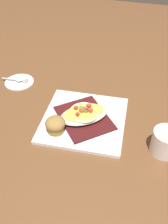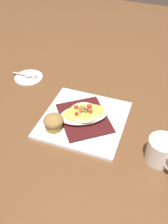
{
  "view_description": "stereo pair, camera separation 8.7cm",
  "coord_description": "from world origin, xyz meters",
  "px_view_note": "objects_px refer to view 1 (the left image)",
  "views": [
    {
      "loc": [
        -0.18,
        0.63,
        0.62
      ],
      "look_at": [
        0.0,
        0.0,
        0.04
      ],
      "focal_mm": 40.42,
      "sensor_mm": 36.0,
      "label": 1
    },
    {
      "loc": [
        -0.26,
        0.6,
        0.62
      ],
      "look_at": [
        0.0,
        0.0,
        0.04
      ],
      "focal_mm": 40.42,
      "sensor_mm": 36.0,
      "label": 2
    }
  ],
  "objects_px": {
    "square_plate": "(84,120)",
    "coffee_mug": "(165,143)",
    "muffin": "(55,125)",
    "creamer_cup_0": "(25,80)",
    "spoon": "(17,80)",
    "gratin_dish": "(84,113)",
    "creamer_saucer": "(19,82)"
  },
  "relations": [
    {
      "from": "square_plate",
      "to": "coffee_mug",
      "type": "xyz_separation_m",
      "value": [
        -0.28,
        0.07,
        0.03
      ]
    },
    {
      "from": "muffin",
      "to": "creamer_saucer",
      "type": "relative_size",
      "value": 0.55
    },
    {
      "from": "square_plate",
      "to": "creamer_cup_0",
      "type": "bearing_deg",
      "value": -27.37
    },
    {
      "from": "gratin_dish",
      "to": "spoon",
      "type": "height_order",
      "value": "gratin_dish"
    },
    {
      "from": "muffin",
      "to": "creamer_saucer",
      "type": "height_order",
      "value": "muffin"
    },
    {
      "from": "muffin",
      "to": "creamer_cup_0",
      "type": "height_order",
      "value": "muffin"
    },
    {
      "from": "muffin",
      "to": "creamer_cup_0",
      "type": "bearing_deg",
      "value": -46.43
    },
    {
      "from": "gratin_dish",
      "to": "creamer_cup_0",
      "type": "distance_m",
      "value": 0.34
    },
    {
      "from": "coffee_mug",
      "to": "creamer_cup_0",
      "type": "bearing_deg",
      "value": -20.94
    },
    {
      "from": "muffin",
      "to": "spoon",
      "type": "xyz_separation_m",
      "value": [
        0.26,
        -0.24,
        -0.03
      ]
    },
    {
      "from": "creamer_saucer",
      "to": "square_plate",
      "type": "bearing_deg",
      "value": 154.95
    },
    {
      "from": "coffee_mug",
      "to": "spoon",
      "type": "height_order",
      "value": "coffee_mug"
    },
    {
      "from": "square_plate",
      "to": "creamer_cup_0",
      "type": "distance_m",
      "value": 0.34
    },
    {
      "from": "coffee_mug",
      "to": "square_plate",
      "type": "bearing_deg",
      "value": -13.23
    },
    {
      "from": "creamer_saucer",
      "to": "creamer_cup_0",
      "type": "height_order",
      "value": "creamer_cup_0"
    },
    {
      "from": "square_plate",
      "to": "gratin_dish",
      "type": "distance_m",
      "value": 0.03
    },
    {
      "from": "square_plate",
      "to": "muffin",
      "type": "height_order",
      "value": "muffin"
    },
    {
      "from": "spoon",
      "to": "square_plate",
      "type": "bearing_deg",
      "value": 155.52
    },
    {
      "from": "gratin_dish",
      "to": "muffin",
      "type": "xyz_separation_m",
      "value": [
        0.07,
        0.08,
        0.0
      ]
    },
    {
      "from": "square_plate",
      "to": "creamer_saucer",
      "type": "distance_m",
      "value": 0.36
    },
    {
      "from": "creamer_cup_0",
      "to": "spoon",
      "type": "bearing_deg",
      "value": 5.06
    },
    {
      "from": "muffin",
      "to": "coffee_mug",
      "type": "height_order",
      "value": "coffee_mug"
    },
    {
      "from": "square_plate",
      "to": "gratin_dish",
      "type": "bearing_deg",
      "value": 44.15
    },
    {
      "from": "square_plate",
      "to": "spoon",
      "type": "height_order",
      "value": "spoon"
    },
    {
      "from": "coffee_mug",
      "to": "spoon",
      "type": "distance_m",
      "value": 0.65
    },
    {
      "from": "gratin_dish",
      "to": "creamer_saucer",
      "type": "xyz_separation_m",
      "value": [
        0.33,
        -0.15,
        -0.03
      ]
    },
    {
      "from": "creamer_saucer",
      "to": "creamer_cup_0",
      "type": "distance_m",
      "value": 0.03
    },
    {
      "from": "creamer_saucer",
      "to": "spoon",
      "type": "bearing_deg",
      "value": 5.06
    },
    {
      "from": "gratin_dish",
      "to": "creamer_cup_0",
      "type": "bearing_deg",
      "value": -27.37
    },
    {
      "from": "square_plate",
      "to": "creamer_saucer",
      "type": "relative_size",
      "value": 2.35
    },
    {
      "from": "muffin",
      "to": "coffee_mug",
      "type": "relative_size",
      "value": 0.64
    },
    {
      "from": "coffee_mug",
      "to": "creamer_cup_0",
      "type": "height_order",
      "value": "coffee_mug"
    }
  ]
}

